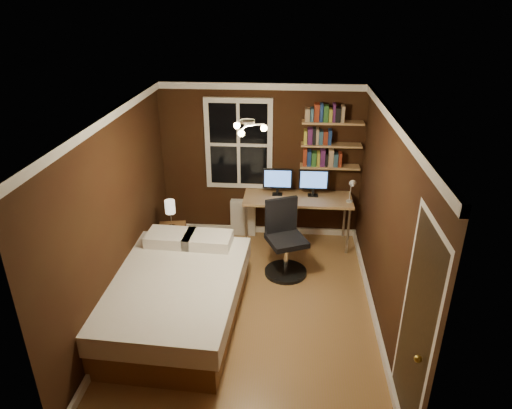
# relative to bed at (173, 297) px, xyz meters

# --- Properties ---
(floor) EXTENTS (4.20, 4.20, 0.00)m
(floor) POSITION_rel_bed_xyz_m (0.91, 0.28, -0.32)
(floor) COLOR olive
(floor) RESTS_ON ground
(wall_back) EXTENTS (3.20, 0.04, 2.50)m
(wall_back) POSITION_rel_bed_xyz_m (0.91, 2.38, 0.93)
(wall_back) COLOR black
(wall_back) RESTS_ON ground
(wall_left) EXTENTS (0.04, 4.20, 2.50)m
(wall_left) POSITION_rel_bed_xyz_m (-0.69, 0.28, 0.93)
(wall_left) COLOR black
(wall_left) RESTS_ON ground
(wall_right) EXTENTS (0.04, 4.20, 2.50)m
(wall_right) POSITION_rel_bed_xyz_m (2.51, 0.28, 0.93)
(wall_right) COLOR black
(wall_right) RESTS_ON ground
(ceiling) EXTENTS (3.20, 4.20, 0.02)m
(ceiling) POSITION_rel_bed_xyz_m (0.91, 0.28, 2.18)
(ceiling) COLOR white
(ceiling) RESTS_ON wall_back
(window) EXTENTS (1.06, 0.06, 1.46)m
(window) POSITION_rel_bed_xyz_m (0.56, 2.34, 1.23)
(window) COLOR white
(window) RESTS_ON wall_back
(door) EXTENTS (0.03, 0.82, 2.05)m
(door) POSITION_rel_bed_xyz_m (2.50, -1.27, 0.70)
(door) COLOR black
(door) RESTS_ON ground
(door_knob) EXTENTS (0.06, 0.06, 0.06)m
(door_knob) POSITION_rel_bed_xyz_m (2.46, -1.57, 0.68)
(door_knob) COLOR gold
(door_knob) RESTS_ON door
(ceiling_fixture) EXTENTS (0.44, 0.44, 0.18)m
(ceiling_fixture) POSITION_rel_bed_xyz_m (0.91, 0.18, 2.08)
(ceiling_fixture) COLOR beige
(ceiling_fixture) RESTS_ON ceiling
(bookshelf_lower) EXTENTS (0.92, 0.22, 0.03)m
(bookshelf_lower) POSITION_rel_bed_xyz_m (1.99, 2.26, 0.93)
(bookshelf_lower) COLOR tan
(bookshelf_lower) RESTS_ON wall_back
(books_row_lower) EXTENTS (0.54, 0.16, 0.23)m
(books_row_lower) POSITION_rel_bed_xyz_m (1.99, 2.26, 1.06)
(books_row_lower) COLOR maroon
(books_row_lower) RESTS_ON bookshelf_lower
(bookshelf_middle) EXTENTS (0.92, 0.22, 0.03)m
(bookshelf_middle) POSITION_rel_bed_xyz_m (1.99, 2.26, 1.28)
(bookshelf_middle) COLOR tan
(bookshelf_middle) RESTS_ON wall_back
(books_row_middle) EXTENTS (0.42, 0.16, 0.23)m
(books_row_middle) POSITION_rel_bed_xyz_m (1.99, 2.26, 1.41)
(books_row_middle) COLOR navy
(books_row_middle) RESTS_ON bookshelf_middle
(bookshelf_upper) EXTENTS (0.92, 0.22, 0.03)m
(bookshelf_upper) POSITION_rel_bed_xyz_m (1.99, 2.26, 1.63)
(bookshelf_upper) COLOR tan
(bookshelf_upper) RESTS_ON wall_back
(books_row_upper) EXTENTS (0.54, 0.16, 0.23)m
(books_row_upper) POSITION_rel_bed_xyz_m (1.99, 2.26, 1.76)
(books_row_upper) COLOR #2B6029
(books_row_upper) RESTS_ON bookshelf_upper
(bed) EXTENTS (1.72, 2.31, 0.76)m
(bed) POSITION_rel_bed_xyz_m (0.00, 0.00, 0.00)
(bed) COLOR brown
(bed) RESTS_ON ground
(nightstand) EXTENTS (0.46, 0.46, 0.50)m
(nightstand) POSITION_rel_bed_xyz_m (-0.38, 1.48, -0.08)
(nightstand) COLOR brown
(nightstand) RESTS_ON ground
(bedside_lamp) EXTENTS (0.15, 0.15, 0.44)m
(bedside_lamp) POSITION_rel_bed_xyz_m (-0.38, 1.48, 0.39)
(bedside_lamp) COLOR white
(bedside_lamp) RESTS_ON nightstand
(radiator) EXTENTS (0.41, 0.14, 0.61)m
(radiator) POSITION_rel_bed_xyz_m (0.62, 2.27, -0.02)
(radiator) COLOR silver
(radiator) RESTS_ON ground
(desk) EXTENTS (1.69, 0.63, 0.80)m
(desk) POSITION_rel_bed_xyz_m (1.51, 2.04, 0.42)
(desk) COLOR tan
(desk) RESTS_ON ground
(monitor_left) EXTENTS (0.46, 0.12, 0.44)m
(monitor_left) POSITION_rel_bed_xyz_m (1.19, 2.13, 0.70)
(monitor_left) COLOR black
(monitor_left) RESTS_ON desk
(monitor_right) EXTENTS (0.46, 0.12, 0.44)m
(monitor_right) POSITION_rel_bed_xyz_m (1.75, 2.13, 0.70)
(monitor_right) COLOR black
(monitor_right) RESTS_ON desk
(desk_lamp) EXTENTS (0.14, 0.32, 0.44)m
(desk_lamp) POSITION_rel_bed_xyz_m (2.30, 1.86, 0.70)
(desk_lamp) COLOR silver
(desk_lamp) RESTS_ON desk
(office_chair) EXTENTS (0.65, 0.65, 1.11)m
(office_chair) POSITION_rel_bed_xyz_m (1.34, 1.17, 0.11)
(office_chair) COLOR black
(office_chair) RESTS_ON ground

